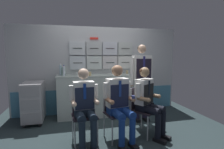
% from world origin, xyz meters
% --- Properties ---
extents(ground, '(4.80, 4.80, 0.04)m').
position_xyz_m(ground, '(0.00, 0.00, -0.02)').
color(ground, '#273538').
extents(galley_bulkhead, '(4.20, 0.14, 2.15)m').
position_xyz_m(galley_bulkhead, '(0.01, 1.37, 1.07)').
color(galley_bulkhead, '#B5B9BC').
rests_on(galley_bulkhead, ground).
extents(galley_counter, '(1.84, 0.53, 0.99)m').
position_xyz_m(galley_counter, '(-0.10, 1.09, 0.50)').
color(galley_counter, '#B5C3BB').
rests_on(galley_counter, ground).
extents(service_trolley, '(0.40, 0.65, 0.88)m').
position_xyz_m(service_trolley, '(-1.49, 0.96, 0.47)').
color(service_trolley, black).
rests_on(service_trolley, ground).
extents(folding_chair_left, '(0.43, 0.43, 0.86)m').
position_xyz_m(folding_chair_left, '(-0.51, -0.07, 0.53)').
color(folding_chair_left, '#A8AAAF').
rests_on(folding_chair_left, ground).
extents(crew_member_left, '(0.48, 0.60, 1.24)m').
position_xyz_m(crew_member_left, '(-0.50, -0.24, 0.68)').
color(crew_member_left, black).
rests_on(crew_member_left, ground).
extents(folding_chair_center, '(0.47, 0.47, 0.86)m').
position_xyz_m(folding_chair_center, '(0.05, -0.10, 0.53)').
color(folding_chair_center, '#A8AAAF').
rests_on(folding_chair_center, ground).
extents(crew_member_center, '(0.51, 0.66, 1.29)m').
position_xyz_m(crew_member_center, '(0.08, -0.25, 0.72)').
color(crew_member_center, black).
rests_on(crew_member_center, ground).
extents(folding_chair_right, '(0.55, 0.55, 0.86)m').
position_xyz_m(folding_chair_right, '(0.54, -0.06, 0.53)').
color(folding_chair_right, '#A8AAAF').
rests_on(folding_chair_right, ground).
extents(crew_member_right, '(0.59, 0.65, 1.25)m').
position_xyz_m(crew_member_right, '(0.63, -0.19, 0.68)').
color(crew_member_right, black).
rests_on(crew_member_right, ground).
extents(crew_member_standing, '(0.53, 0.27, 1.68)m').
position_xyz_m(crew_member_standing, '(0.81, 0.52, 1.00)').
color(crew_member_standing, black).
rests_on(crew_member_standing, ground).
extents(water_bottle_blue_cap, '(0.06, 0.06, 0.27)m').
position_xyz_m(water_bottle_blue_cap, '(-0.92, 1.22, 1.12)').
color(water_bottle_blue_cap, silver).
rests_on(water_bottle_blue_cap, galley_counter).
extents(water_bottle_short, '(0.06, 0.06, 0.24)m').
position_xyz_m(water_bottle_short, '(-0.85, 1.04, 1.10)').
color(water_bottle_short, silver).
rests_on(water_bottle_short, galley_counter).
extents(water_bottle_tall, '(0.07, 0.07, 0.23)m').
position_xyz_m(water_bottle_tall, '(-0.85, 1.15, 1.10)').
color(water_bottle_tall, '#489A57').
rests_on(water_bottle_tall, galley_counter).
extents(espresso_cup_small, '(0.07, 0.07, 0.07)m').
position_xyz_m(espresso_cup_small, '(0.36, 0.91, 1.03)').
color(espresso_cup_small, white).
rests_on(espresso_cup_small, galley_counter).
extents(paper_cup_blue, '(0.08, 0.08, 0.09)m').
position_xyz_m(paper_cup_blue, '(-0.28, 0.94, 1.04)').
color(paper_cup_blue, tan).
rests_on(paper_cup_blue, galley_counter).
extents(coffee_cup_white, '(0.06, 0.06, 0.07)m').
position_xyz_m(coffee_cup_white, '(-0.55, 1.09, 1.03)').
color(coffee_cup_white, white).
rests_on(coffee_cup_white, galley_counter).
extents(coffee_cup_spare, '(0.06, 0.06, 0.09)m').
position_xyz_m(coffee_cup_spare, '(0.68, 1.14, 1.04)').
color(coffee_cup_spare, tan).
rests_on(coffee_cup_spare, galley_counter).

